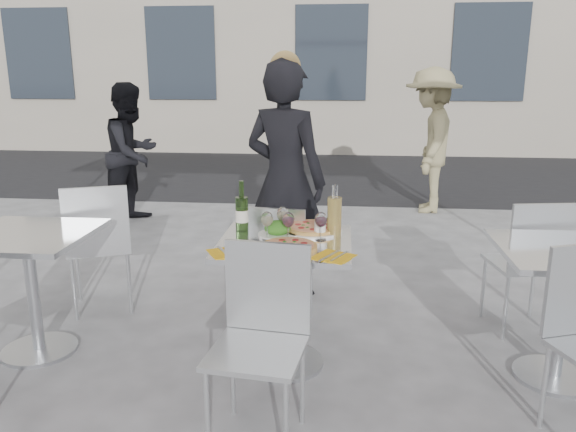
# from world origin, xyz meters

# --- Properties ---
(ground) EXTENTS (80.00, 80.00, 0.00)m
(ground) POSITION_xyz_m (0.00, 0.00, 0.00)
(ground) COLOR slate
(street_asphalt) EXTENTS (24.00, 5.00, 0.00)m
(street_asphalt) POSITION_xyz_m (0.00, 6.50, 0.00)
(street_asphalt) COLOR black
(street_asphalt) RESTS_ON ground
(main_table) EXTENTS (0.72, 0.72, 0.75)m
(main_table) POSITION_xyz_m (0.00, 0.00, 0.54)
(main_table) COLOR #B7BABF
(main_table) RESTS_ON ground
(side_table_left) EXTENTS (0.72, 0.72, 0.75)m
(side_table_left) POSITION_xyz_m (-1.50, 0.00, 0.54)
(side_table_left) COLOR #B7BABF
(side_table_left) RESTS_ON ground
(side_table_right) EXTENTS (0.72, 0.72, 0.75)m
(side_table_right) POSITION_xyz_m (1.50, 0.00, 0.54)
(side_table_right) COLOR #B7BABF
(side_table_right) RESTS_ON ground
(chair_far) EXTENTS (0.43, 0.44, 0.85)m
(chair_far) POSITION_xyz_m (-0.09, 0.43, 0.50)
(chair_far) COLOR silver
(chair_far) RESTS_ON ground
(chair_near) EXTENTS (0.45, 0.46, 0.89)m
(chair_near) POSITION_xyz_m (-0.04, -0.61, 0.53)
(chair_near) COLOR silver
(chair_near) RESTS_ON ground
(side_chair_lfar) EXTENTS (0.55, 0.56, 0.92)m
(side_chair_lfar) POSITION_xyz_m (-1.35, 0.59, 0.55)
(side_chair_lfar) COLOR silver
(side_chair_lfar) RESTS_ON ground
(side_chair_rfar) EXTENTS (0.47, 0.48, 0.89)m
(side_chair_rfar) POSITION_xyz_m (1.49, 0.55, 0.53)
(side_chair_rfar) COLOR silver
(side_chair_rfar) RESTS_ON ground
(woman_diner) EXTENTS (0.75, 0.63, 1.74)m
(woman_diner) POSITION_xyz_m (-0.12, 1.10, 0.87)
(woman_diner) COLOR black
(woman_diner) RESTS_ON ground
(pedestrian_a) EXTENTS (0.79, 0.90, 1.54)m
(pedestrian_a) POSITION_xyz_m (-2.03, 3.07, 0.77)
(pedestrian_a) COLOR black
(pedestrian_a) RESTS_ON ground
(pedestrian_b) EXTENTS (0.78, 1.18, 1.71)m
(pedestrian_b) POSITION_xyz_m (1.32, 3.88, 0.85)
(pedestrian_b) COLOR #958A60
(pedestrian_b) RESTS_ON ground
(pizza_near) EXTENTS (0.30, 0.30, 0.02)m
(pizza_near) POSITION_xyz_m (0.03, -0.14, 0.76)
(pizza_near) COLOR #DAA955
(pizza_near) RESTS_ON main_table
(pizza_far) EXTENTS (0.35, 0.35, 0.03)m
(pizza_far) POSITION_xyz_m (0.14, 0.20, 0.77)
(pizza_far) COLOR white
(pizza_far) RESTS_ON main_table
(salad_plate) EXTENTS (0.22, 0.22, 0.09)m
(salad_plate) POSITION_xyz_m (-0.05, 0.09, 0.79)
(salad_plate) COLOR white
(salad_plate) RESTS_ON main_table
(wine_bottle) EXTENTS (0.07, 0.08, 0.29)m
(wine_bottle) POSITION_xyz_m (-0.27, 0.17, 0.86)
(wine_bottle) COLOR #2F4F1D
(wine_bottle) RESTS_ON main_table
(carafe) EXTENTS (0.08, 0.08, 0.29)m
(carafe) POSITION_xyz_m (0.26, 0.13, 0.87)
(carafe) COLOR tan
(carafe) RESTS_ON main_table
(sugar_shaker) EXTENTS (0.06, 0.06, 0.11)m
(sugar_shaker) POSITION_xyz_m (0.19, 0.10, 0.80)
(sugar_shaker) COLOR white
(sugar_shaker) RESTS_ON main_table
(wineglass_white_a) EXTENTS (0.07, 0.07, 0.16)m
(wineglass_white_a) POSITION_xyz_m (-0.10, 0.01, 0.86)
(wineglass_white_a) COLOR white
(wineglass_white_a) RESTS_ON main_table
(wineglass_white_b) EXTENTS (0.07, 0.07, 0.16)m
(wineglass_white_b) POSITION_xyz_m (-0.03, 0.13, 0.86)
(wineglass_white_b) COLOR white
(wineglass_white_b) RESTS_ON main_table
(wineglass_red_a) EXTENTS (0.07, 0.07, 0.16)m
(wineglass_red_a) POSITION_xyz_m (0.02, 0.01, 0.86)
(wineglass_red_a) COLOR white
(wineglass_red_a) RESTS_ON main_table
(wineglass_red_b) EXTENTS (0.07, 0.07, 0.16)m
(wineglass_red_b) POSITION_xyz_m (0.19, 0.03, 0.86)
(wineglass_red_b) COLOR white
(wineglass_red_b) RESTS_ON main_table
(napkin_left) EXTENTS (0.25, 0.25, 0.01)m
(napkin_left) POSITION_xyz_m (-0.27, -0.24, 0.75)
(napkin_left) COLOR gold
(napkin_left) RESTS_ON main_table
(napkin_right) EXTENTS (0.24, 0.24, 0.01)m
(napkin_right) POSITION_xyz_m (0.27, -0.26, 0.75)
(napkin_right) COLOR gold
(napkin_right) RESTS_ON main_table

